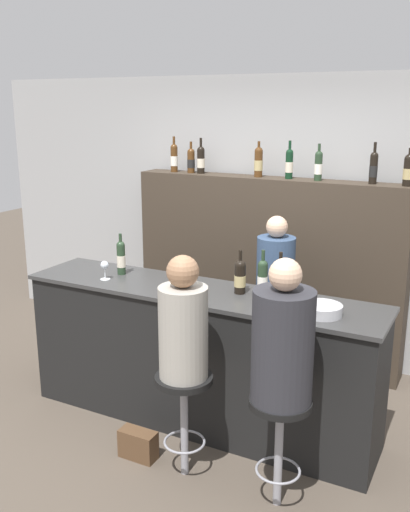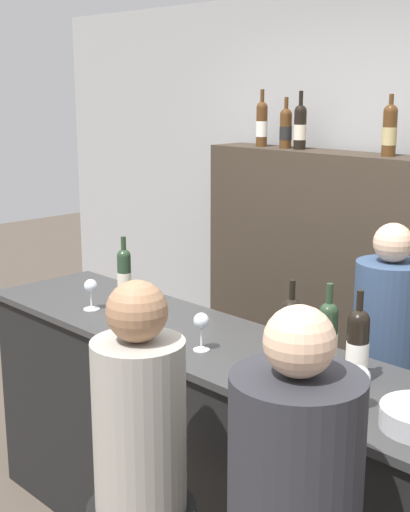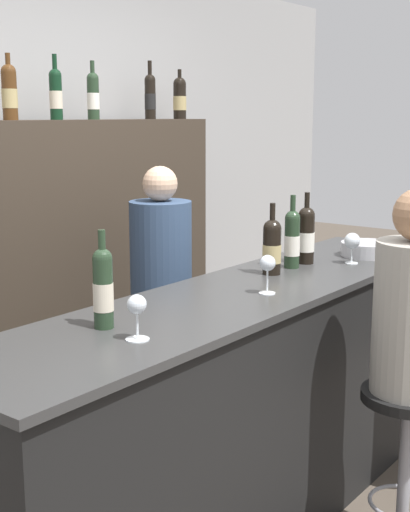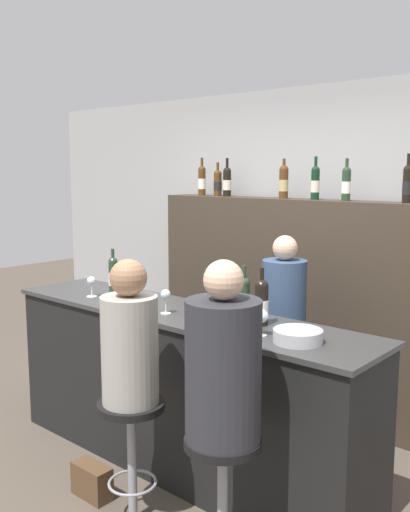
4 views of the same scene
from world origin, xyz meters
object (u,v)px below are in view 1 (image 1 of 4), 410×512
Objects in this scene: wine_bottle_backbar_1 at (191,160)px; bartender at (274,312)px; wine_glass_0 at (105,266)px; bar_stool_right at (280,423)px; wine_bottle_backbar_5 at (318,165)px; handbag at (138,444)px; bar_stool_left at (184,398)px; wine_bottle_backbar_0 at (174,157)px; wine_bottle_counter_0 at (121,257)px; wine_bottle_counter_2 at (263,278)px; wine_bottle_counter_1 at (240,276)px; wine_bottle_counter_3 at (280,280)px; wine_bottle_backbar_3 at (259,162)px; wine_bottle_backbar_7 at (409,170)px; wine_bottle_backbar_6 at (374,167)px; wine_glass_2 at (289,295)px; guest_seated_right at (283,342)px; metal_bowl at (322,310)px; guest_seated_left at (183,325)px; wine_glass_1 at (190,278)px; wine_bottle_backbar_4 at (289,163)px; wine_bottle_backbar_2 at (201,159)px.

bartender is at bearing -28.42° from wine_bottle_backbar_1.
wine_glass_0 reaches higher than bar_stool_right.
wine_bottle_backbar_5 is 1.19× the size of handbag.
bar_stool_left is at bearing -93.91° from bartender.
wine_bottle_counter_0 is at bearing -78.80° from wine_bottle_backbar_0.
wine_bottle_counter_2 reaches higher than handbag.
wine_bottle_counter_3 is at bearing 0.00° from wine_bottle_counter_1.
wine_bottle_counter_3 is 1.06× the size of wine_bottle_backbar_3.
wine_bottle_counter_3 is 1.35m from wine_glass_0.
wine_bottle_backbar_3 is at bearing 114.10° from wine_bottle_counter_2.
wine_bottle_backbar_7 is at bearing 33.46° from wine_bottle_counter_0.
wine_bottle_backbar_6 is 1.43m from bartender.
wine_bottle_counter_0 is 1.03× the size of wine_bottle_backbar_3.
guest_seated_right is at bearing -73.75° from wine_glass_2.
wine_bottle_counter_1 is at bearing -49.33° from wine_bottle_backbar_1.
metal_bowl is 1.03m from bar_stool_left.
wine_bottle_backbar_5 is at bearing 90.66° from wine_bottle_counter_2.
metal_bowl is at bearing 26.20° from handbag.
wine_bottle_backbar_5 is 2.12m from guest_seated_right.
guest_seated_left is at bearing 90.00° from bar_stool_left.
wine_bottle_counter_3 is at bearing -115.14° from wine_bottle_backbar_7.
wine_glass_0 is at bearing 180.00° from wine_glass_1.
bar_stool_left is 0.82m from guest_seated_right.
bartender is at bearing -102.87° from wine_bottle_backbar_5.
handbag is (-0.33, -1.93, -1.74)m from wine_bottle_backbar_4.
guest_seated_left is (0.00, 0.00, 0.49)m from bar_stool_left.
wine_glass_1 is at bearing -111.18° from bartender.
wine_glass_0 is 1.46m from wine_glass_2.
metal_bowl is at bearing -100.04° from wine_bottle_backbar_7.
wine_bottle_backbar_4 is 0.98× the size of wine_bottle_backbar_6.
bar_stool_right is at bearing -14.04° from guest_seated_right.
wine_bottle_backbar_4 is 0.99m from wine_bottle_backbar_7.
wine_bottle_backbar_5 reaches higher than wine_bottle_counter_2.
wine_glass_0 is at bearing -98.99° from wine_bottle_counter_0.
wine_glass_1 is (0.74, 0.00, 0.01)m from wine_glass_0.
wine_bottle_backbar_5 is 1.30m from bartender.
bar_stool_left and bar_stool_right have the same top height.
wine_bottle_backbar_1 is 2.31m from guest_seated_left.
wine_bottle_counter_0 is 1.01m from wine_bottle_counter_1.
guest_seated_right is (-0.05, -1.93, -0.79)m from wine_bottle_backbar_6.
wine_bottle_counter_0 is 1.17m from guest_seated_left.
guest_seated_left is 0.64m from guest_seated_right.
wine_glass_0 is at bearing -143.41° from wine_bottle_backbar_7.
wine_bottle_backbar_6 is 0.27m from wine_bottle_backbar_7.
wine_bottle_backbar_2 reaches higher than wine_glass_0.
guest_seated_right is at bearing -68.21° from wine_bottle_counter_3.
wine_bottle_backbar_3 is at bearing 119.61° from wine_glass_2.
wine_bottle_backbar_1 is 1.13× the size of metal_bowl.
wine_bottle_counter_2 is (1.18, 0.00, -0.00)m from wine_bottle_counter_0.
metal_bowl is 1.09m from bartender.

